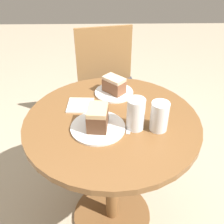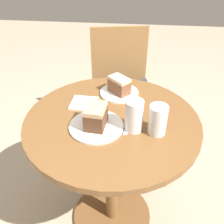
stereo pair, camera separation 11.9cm
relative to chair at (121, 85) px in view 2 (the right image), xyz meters
name	(u,v)px [view 2 (the right image)]	position (x,y,z in m)	size (l,w,h in m)	color
ground_plane	(112,215)	(0.02, -0.85, -0.47)	(8.00, 8.00, 0.00)	tan
table	(112,151)	(0.02, -0.85, 0.09)	(0.82, 0.82, 0.77)	brown
chair	(121,85)	(0.00, 0.00, 0.00)	(0.55, 0.54, 0.89)	olive
plate_near	(96,126)	(-0.04, -0.92, 0.30)	(0.24, 0.24, 0.01)	white
plate_far	(119,93)	(0.03, -0.62, 0.30)	(0.21, 0.21, 0.01)	white
cake_slice_near	(96,116)	(-0.04, -0.92, 0.36)	(0.10, 0.12, 0.10)	brown
cake_slice_far	(119,85)	(0.03, -0.62, 0.35)	(0.13, 0.13, 0.09)	brown
glass_lemonade	(158,121)	(0.22, -0.92, 0.36)	(0.08, 0.08, 0.14)	beige
glass_water	(134,117)	(0.12, -0.91, 0.37)	(0.08, 0.08, 0.15)	silver
napkin_stack	(84,103)	(-0.14, -0.74, 0.30)	(0.13, 0.13, 0.01)	white
fork	(128,124)	(0.10, -0.88, 0.30)	(0.04, 0.15, 0.00)	silver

